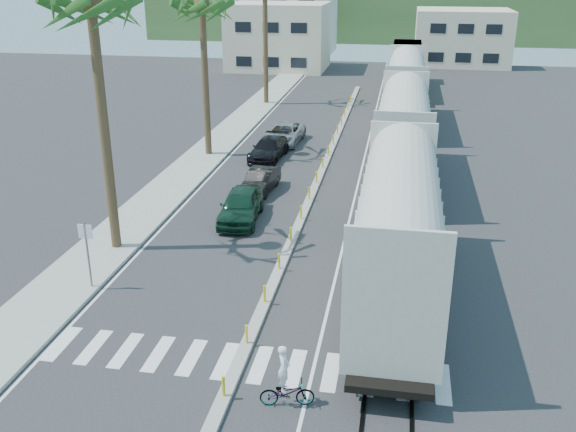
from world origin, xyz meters
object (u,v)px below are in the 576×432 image
(street_sign, at_px, (87,246))
(car_second, at_px, (261,181))
(cyclist, at_px, (286,387))
(car_lead, at_px, (241,206))

(street_sign, height_order, car_second, street_sign)
(cyclist, bearing_deg, car_second, 3.07)
(car_lead, relative_size, car_second, 1.18)
(street_sign, distance_m, car_lead, 9.58)
(street_sign, xyz_separation_m, car_lead, (4.20, 8.53, -1.15))
(car_second, bearing_deg, cyclist, -70.74)
(car_second, height_order, cyclist, cyclist)
(street_sign, xyz_separation_m, cyclist, (9.24, -5.90, -1.32))
(car_second, bearing_deg, car_lead, -85.97)
(car_lead, height_order, cyclist, cyclist)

